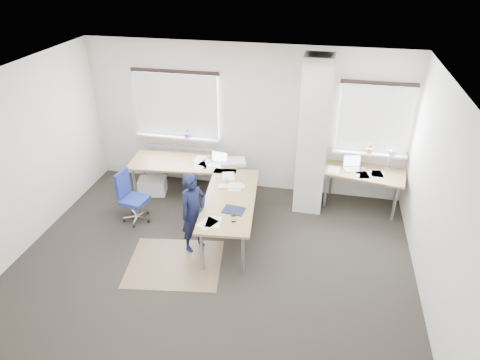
% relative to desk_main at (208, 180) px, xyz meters
% --- Properties ---
extents(ground, '(6.00, 6.00, 0.00)m').
position_rel_desk_main_xyz_m(ground, '(0.40, -1.33, -0.69)').
color(ground, black).
rests_on(ground, ground).
extents(room_shell, '(6.04, 5.04, 2.82)m').
position_rel_desk_main_xyz_m(room_shell, '(0.59, -0.88, 1.05)').
color(room_shell, silver).
rests_on(room_shell, ground).
extents(floor_mat, '(1.56, 1.37, 0.01)m').
position_rel_desk_main_xyz_m(floor_mat, '(-0.16, -1.43, -0.69)').
color(floor_mat, brown).
rests_on(floor_mat, ground).
extents(white_crate, '(0.57, 0.45, 0.31)m').
position_rel_desk_main_xyz_m(white_crate, '(-1.28, 0.48, -0.54)').
color(white_crate, white).
rests_on(white_crate, ground).
extents(desk_main, '(2.65, 2.63, 0.96)m').
position_rel_desk_main_xyz_m(desk_main, '(0.00, 0.00, 0.00)').
color(desk_main, olive).
rests_on(desk_main, ground).
extents(desk_side, '(1.50, 0.93, 1.22)m').
position_rel_desk_main_xyz_m(desk_side, '(2.66, 0.82, -0.01)').
color(desk_side, olive).
rests_on(desk_side, ground).
extents(task_chair, '(0.51, 0.50, 0.93)m').
position_rel_desk_main_xyz_m(task_chair, '(-1.23, -0.45, -0.43)').
color(task_chair, navy).
rests_on(task_chair, ground).
extents(person, '(0.53, 0.58, 1.32)m').
position_rel_desk_main_xyz_m(person, '(0.03, -0.98, -0.03)').
color(person, black).
rests_on(person, ground).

